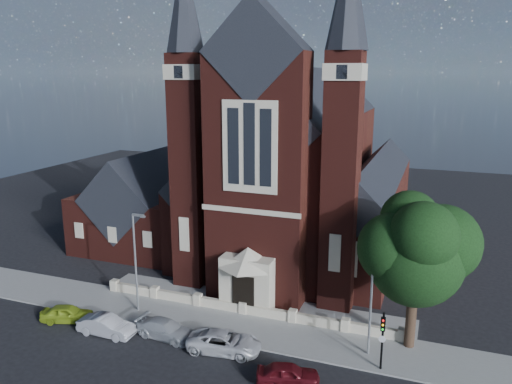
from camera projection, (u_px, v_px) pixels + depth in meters
ground at (277, 274)px, 46.88m from camera, size 120.00×120.00×0.00m
pavement_strip at (234, 326)px, 37.31m from camera, size 60.00×5.00×0.12m
forecourt_paving at (253, 303)px, 40.96m from camera, size 26.00×3.00×0.14m
forecourt_wall at (244, 314)px, 39.14m from camera, size 24.00×0.40×0.90m
church at (301, 173)px, 52.21m from camera, size 20.01×34.90×29.20m
parish_hall at (146, 209)px, 54.11m from camera, size 12.00×12.20×10.24m
street_tree at (417, 254)px, 32.51m from camera, size 6.40×6.60×10.70m
street_lamp_left at (136, 257)px, 38.47m from camera, size 1.16×0.22×8.09m
street_lamp_right at (373, 292)px, 32.36m from camera, size 1.16×0.22×8.09m
traffic_signal at (383, 334)px, 31.08m from camera, size 0.28×0.42×4.00m
car_lime_van at (67, 314)px, 37.82m from camera, size 4.17×2.72×1.32m
car_silver_a at (107, 326)px, 35.90m from camera, size 4.30×1.52×1.41m
car_silver_b at (166, 329)px, 35.51m from camera, size 4.64×2.26×1.30m
car_white_suv at (224, 342)px, 33.73m from camera, size 5.30×2.89×1.41m
car_dark_red at (288, 374)px, 30.24m from camera, size 4.15×2.63×1.32m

